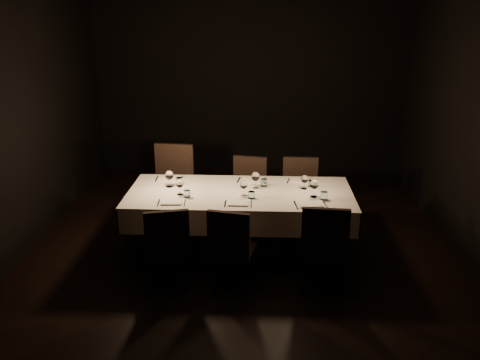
{
  "coord_description": "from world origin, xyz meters",
  "views": [
    {
      "loc": [
        0.24,
        -5.34,
        2.77
      ],
      "look_at": [
        0.0,
        0.0,
        0.9
      ],
      "focal_mm": 38.0,
      "sensor_mm": 36.0,
      "label": 1
    }
  ],
  "objects_px": {
    "dining_table": "(240,198)",
    "chair_far_center": "(248,189)",
    "chair_near_left": "(167,244)",
    "chair_near_right": "(324,244)",
    "chair_far_left": "(173,183)",
    "chair_far_right": "(300,191)",
    "chair_near_center": "(231,245)"
  },
  "relations": [
    {
      "from": "chair_far_center",
      "to": "dining_table",
      "type": "bearing_deg",
      "value": -84.32
    },
    {
      "from": "chair_near_center",
      "to": "chair_far_center",
      "type": "relative_size",
      "value": 0.98
    },
    {
      "from": "dining_table",
      "to": "chair_far_center",
      "type": "relative_size",
      "value": 2.78
    },
    {
      "from": "dining_table",
      "to": "chair_near_right",
      "type": "bearing_deg",
      "value": -42.85
    },
    {
      "from": "chair_near_left",
      "to": "chair_near_right",
      "type": "distance_m",
      "value": 1.55
    },
    {
      "from": "chair_near_right",
      "to": "chair_far_center",
      "type": "bearing_deg",
      "value": -58.91
    },
    {
      "from": "chair_near_left",
      "to": "chair_far_left",
      "type": "distance_m",
      "value": 1.64
    },
    {
      "from": "chair_near_right",
      "to": "chair_far_left",
      "type": "bearing_deg",
      "value": -37.29
    },
    {
      "from": "chair_near_left",
      "to": "chair_far_center",
      "type": "height_order",
      "value": "chair_far_center"
    },
    {
      "from": "chair_near_left",
      "to": "chair_near_center",
      "type": "xyz_separation_m",
      "value": [
        0.64,
        0.04,
        -0.01
      ]
    },
    {
      "from": "dining_table",
      "to": "chair_near_left",
      "type": "distance_m",
      "value": 1.09
    },
    {
      "from": "chair_far_left",
      "to": "chair_far_right",
      "type": "xyz_separation_m",
      "value": [
        1.64,
        -0.07,
        -0.06
      ]
    },
    {
      "from": "dining_table",
      "to": "chair_far_left",
      "type": "xyz_separation_m",
      "value": [
        -0.91,
        0.8,
        -0.11
      ]
    },
    {
      "from": "chair_near_center",
      "to": "chair_far_left",
      "type": "bearing_deg",
      "value": -49.74
    },
    {
      "from": "dining_table",
      "to": "chair_far_center",
      "type": "distance_m",
      "value": 0.82
    },
    {
      "from": "chair_near_left",
      "to": "chair_far_center",
      "type": "xyz_separation_m",
      "value": [
        0.76,
        1.63,
        0.0
      ]
    },
    {
      "from": "chair_near_left",
      "to": "chair_far_center",
      "type": "bearing_deg",
      "value": -129.13
    },
    {
      "from": "chair_near_right",
      "to": "chair_far_center",
      "type": "height_order",
      "value": "chair_near_right"
    },
    {
      "from": "chair_near_center",
      "to": "chair_near_right",
      "type": "relative_size",
      "value": 0.93
    },
    {
      "from": "chair_near_right",
      "to": "chair_far_right",
      "type": "height_order",
      "value": "chair_near_right"
    },
    {
      "from": "chair_near_center",
      "to": "chair_far_right",
      "type": "distance_m",
      "value": 1.71
    },
    {
      "from": "chair_far_left",
      "to": "chair_far_center",
      "type": "bearing_deg",
      "value": 5.02
    },
    {
      "from": "chair_far_right",
      "to": "chair_near_center",
      "type": "bearing_deg",
      "value": -115.84
    },
    {
      "from": "chair_far_center",
      "to": "chair_far_right",
      "type": "relative_size",
      "value": 0.98
    },
    {
      "from": "chair_near_center",
      "to": "chair_far_center",
      "type": "distance_m",
      "value": 1.59
    },
    {
      "from": "chair_near_right",
      "to": "chair_far_right",
      "type": "distance_m",
      "value": 1.53
    },
    {
      "from": "chair_near_left",
      "to": "chair_near_right",
      "type": "xyz_separation_m",
      "value": [
        1.55,
        0.03,
        0.02
      ]
    },
    {
      "from": "dining_table",
      "to": "chair_far_center",
      "type": "bearing_deg",
      "value": 84.94
    },
    {
      "from": "chair_far_left",
      "to": "chair_near_left",
      "type": "bearing_deg",
      "value": -77.37
    },
    {
      "from": "chair_far_right",
      "to": "dining_table",
      "type": "bearing_deg",
      "value": -133.76
    },
    {
      "from": "dining_table",
      "to": "chair_far_right",
      "type": "height_order",
      "value": "chair_far_right"
    },
    {
      "from": "chair_near_left",
      "to": "chair_near_center",
      "type": "bearing_deg",
      "value": 169.16
    }
  ]
}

